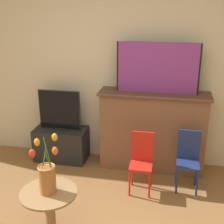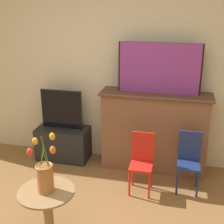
# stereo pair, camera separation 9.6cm
# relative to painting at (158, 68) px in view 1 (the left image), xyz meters

# --- Properties ---
(wall_back) EXTENTS (8.00, 0.06, 2.70)m
(wall_back) POSITION_rel_painting_xyz_m (-0.52, 0.21, -0.02)
(wall_back) COLOR beige
(wall_back) RESTS_ON ground
(fireplace_mantel) EXTENTS (1.41, 0.41, 1.05)m
(fireplace_mantel) POSITION_rel_painting_xyz_m (-0.02, -0.01, -0.83)
(fireplace_mantel) COLOR brown
(fireplace_mantel) RESTS_ON ground
(painting) EXTENTS (1.02, 0.03, 0.62)m
(painting) POSITION_rel_painting_xyz_m (0.00, 0.00, 0.00)
(painting) COLOR black
(painting) RESTS_ON fireplace_mantel
(tv_stand) EXTENTS (0.72, 0.39, 0.46)m
(tv_stand) POSITION_rel_painting_xyz_m (-1.30, -0.03, -1.13)
(tv_stand) COLOR #232326
(tv_stand) RESTS_ON ground
(tv_monitor) EXTENTS (0.58, 0.12, 0.55)m
(tv_monitor) POSITION_rel_painting_xyz_m (-1.30, -0.03, -0.64)
(tv_monitor) COLOR black
(tv_monitor) RESTS_ON tv_stand
(chair_red) EXTENTS (0.26, 0.26, 0.72)m
(chair_red) POSITION_rel_painting_xyz_m (-0.10, -0.57, -0.96)
(chair_red) COLOR red
(chair_red) RESTS_ON ground
(chair_blue) EXTENTS (0.26, 0.26, 0.72)m
(chair_blue) POSITION_rel_painting_xyz_m (0.43, -0.42, -0.96)
(chair_blue) COLOR navy
(chair_blue) RESTS_ON ground
(side_table) EXTENTS (0.52, 0.52, 0.53)m
(side_table) POSITION_rel_painting_xyz_m (-0.84, -1.58, -1.02)
(side_table) COLOR #99754C
(side_table) RESTS_ON ground
(vase_tulips) EXTENTS (0.23, 0.18, 0.57)m
(vase_tulips) POSITION_rel_painting_xyz_m (-0.84, -1.58, -0.66)
(vase_tulips) COLOR #AD6B38
(vase_tulips) RESTS_ON side_table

